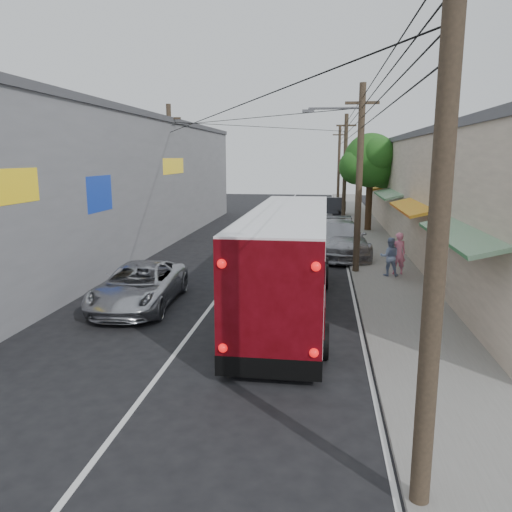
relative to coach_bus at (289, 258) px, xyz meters
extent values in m
plane|color=black|center=(-2.63, -7.44, -1.73)|extent=(120.00, 120.00, 0.00)
cube|color=slate|center=(3.87, 12.56, -1.67)|extent=(3.00, 80.00, 0.12)
cube|color=beige|center=(8.37, 14.56, 1.27)|extent=(6.00, 40.00, 6.00)
cube|color=#4C4C51|center=(8.37, 14.56, 4.37)|extent=(6.20, 40.00, 0.30)
cube|color=#186C2C|center=(5.07, -1.44, 1.17)|extent=(1.39, 6.00, 0.46)
cube|color=orange|center=(5.07, 6.56, 1.17)|extent=(1.39, 6.00, 0.46)
cube|color=#186C2C|center=(5.07, 14.56, 1.17)|extent=(1.39, 6.00, 0.46)
cube|color=orange|center=(5.07, 22.56, 1.17)|extent=(1.39, 6.00, 0.46)
cube|color=#186C2C|center=(5.07, 30.56, 1.17)|extent=(1.39, 6.00, 0.46)
cube|color=gray|center=(-11.13, 10.56, 1.77)|extent=(7.00, 36.00, 7.00)
cube|color=#4C4C51|center=(-11.13, 10.56, 5.37)|extent=(7.20, 36.00, 0.30)
cube|color=yellow|center=(-7.68, -3.44, 2.47)|extent=(0.12, 3.50, 1.00)
cube|color=#1433A5|center=(-7.68, 2.56, 1.87)|extent=(0.12, 2.20, 1.40)
cube|color=yellow|center=(-7.68, 12.56, 2.77)|extent=(0.12, 4.00, 0.90)
cylinder|color=#473828|center=(2.57, -9.44, 2.27)|extent=(0.28, 0.28, 8.00)
cylinder|color=#473828|center=(2.57, 5.56, 2.27)|extent=(0.28, 0.28, 8.00)
cube|color=#473828|center=(2.57, 5.56, 5.47)|extent=(1.40, 0.12, 0.12)
cylinder|color=#473828|center=(2.57, 20.56, 2.27)|extent=(0.28, 0.28, 8.00)
cube|color=#473828|center=(2.57, 20.56, 5.47)|extent=(1.40, 0.12, 0.12)
cylinder|color=#473828|center=(2.57, 35.56, 2.27)|extent=(0.28, 0.28, 8.00)
cube|color=#473828|center=(2.57, 35.56, 5.47)|extent=(1.40, 0.12, 0.12)
cylinder|color=#473828|center=(-7.83, 12.56, 2.27)|extent=(0.28, 0.28, 8.00)
cube|color=#473828|center=(-7.83, 12.56, 5.47)|extent=(1.40, 0.12, 0.12)
cylinder|color=#59595E|center=(1.47, 5.56, 5.27)|extent=(2.20, 0.10, 0.10)
cube|color=#59595E|center=(0.37, 5.56, 5.17)|extent=(0.50, 0.18, 0.12)
cylinder|color=#3F2B19|center=(4.17, 18.56, 0.27)|extent=(0.44, 0.44, 4.00)
sphere|color=#185015|center=(4.17, 18.56, 3.07)|extent=(3.60, 3.60, 3.60)
sphere|color=#185015|center=(5.17, 19.16, 2.47)|extent=(2.60, 2.60, 2.60)
sphere|color=#185015|center=(3.27, 18.16, 2.67)|extent=(2.40, 2.40, 2.40)
sphere|color=#185015|center=(4.57, 17.56, 3.47)|extent=(2.20, 2.20, 2.20)
sphere|color=#185015|center=(3.87, 19.46, 3.27)|extent=(2.00, 2.00, 2.00)
cube|color=white|center=(0.00, -0.10, -0.63)|extent=(2.46, 11.48, 1.81)
cube|color=black|center=(0.00, 0.38, 0.70)|extent=(2.46, 9.57, 0.96)
cube|color=white|center=(0.00, -0.10, 1.37)|extent=(2.46, 11.48, 0.48)
cube|color=#650912|center=(-0.04, -5.85, 0.18)|extent=(2.37, 0.09, 2.77)
cube|color=black|center=(-0.04, -5.85, -1.30)|extent=(2.39, 0.11, 0.48)
sphere|color=red|center=(-1.04, -5.87, -0.87)|extent=(0.21, 0.21, 0.21)
sphere|color=red|center=(0.97, -5.88, -0.87)|extent=(0.21, 0.21, 0.21)
sphere|color=red|center=(-1.04, -5.87, 1.04)|extent=(0.21, 0.21, 0.21)
sphere|color=red|center=(0.97, -5.88, 1.04)|extent=(0.21, 0.21, 0.21)
cylinder|color=black|center=(-1.22, -4.10, -1.25)|extent=(0.29, 0.96, 0.96)
cylinder|color=black|center=(1.17, -4.12, -1.25)|extent=(0.29, 0.96, 0.96)
cylinder|color=black|center=(-1.18, 2.78, -1.25)|extent=(0.29, 0.96, 0.96)
cylinder|color=black|center=(1.21, 2.76, -1.25)|extent=(0.29, 0.96, 0.96)
cylinder|color=black|center=(-1.17, 4.21, -1.25)|extent=(0.29, 0.96, 0.96)
cylinder|color=black|center=(1.22, 4.19, -1.25)|extent=(0.29, 0.96, 0.96)
imported|color=#B4B4BB|center=(-5.05, -0.36, -1.01)|extent=(2.65, 5.31, 1.45)
imported|color=#9E9EA5|center=(1.97, 9.58, -0.83)|extent=(3.19, 6.44, 1.80)
imported|color=#2A2A30|center=(1.17, 17.47, -1.06)|extent=(2.00, 4.09, 1.34)
imported|color=black|center=(1.97, 26.45, -0.91)|extent=(2.31, 5.16, 1.64)
imported|color=pink|center=(4.28, 5.19, -0.71)|extent=(0.70, 0.51, 1.79)
imported|color=#8597C2|center=(3.90, 4.86, -0.80)|extent=(0.81, 0.64, 1.62)
camera|label=1|loc=(1.07, -16.11, 3.28)|focal=35.00mm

